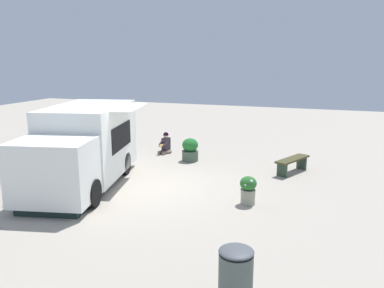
{
  "coord_description": "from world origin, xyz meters",
  "views": [
    {
      "loc": [
        -10.06,
        -4.78,
        3.71
      ],
      "look_at": [
        0.89,
        -0.92,
        1.14
      ],
      "focal_mm": 36.45,
      "sensor_mm": 36.0,
      "label": 1
    }
  ],
  "objects_px": {
    "planter_flowering_near": "(190,150)",
    "trash_bin": "(236,276)",
    "planter_flowering_far": "(248,189)",
    "person_customer": "(166,145)",
    "plaza_bench": "(292,162)",
    "food_truck": "(83,149)"
  },
  "relations": [
    {
      "from": "planter_flowering_near",
      "to": "plaza_bench",
      "type": "bearing_deg",
      "value": -95.04
    },
    {
      "from": "person_customer",
      "to": "planter_flowering_near",
      "type": "bearing_deg",
      "value": -121.01
    },
    {
      "from": "trash_bin",
      "to": "planter_flowering_near",
      "type": "bearing_deg",
      "value": 24.33
    },
    {
      "from": "food_truck",
      "to": "planter_flowering_far",
      "type": "xyz_separation_m",
      "value": [
        0.07,
        -4.91,
        -0.7
      ]
    },
    {
      "from": "food_truck",
      "to": "planter_flowering_near",
      "type": "bearing_deg",
      "value": -28.88
    },
    {
      "from": "planter_flowering_far",
      "to": "plaza_bench",
      "type": "xyz_separation_m",
      "value": [
        3.28,
        -0.81,
        -0.04
      ]
    },
    {
      "from": "plaza_bench",
      "to": "trash_bin",
      "type": "height_order",
      "value": "trash_bin"
    },
    {
      "from": "food_truck",
      "to": "trash_bin",
      "type": "distance_m",
      "value": 6.97
    },
    {
      "from": "planter_flowering_near",
      "to": "trash_bin",
      "type": "relative_size",
      "value": 0.9
    },
    {
      "from": "planter_flowering_near",
      "to": "food_truck",
      "type": "bearing_deg",
      "value": 151.12
    },
    {
      "from": "person_customer",
      "to": "plaza_bench",
      "type": "height_order",
      "value": "person_customer"
    },
    {
      "from": "person_customer",
      "to": "plaza_bench",
      "type": "relative_size",
      "value": 0.54
    },
    {
      "from": "planter_flowering_far",
      "to": "plaza_bench",
      "type": "height_order",
      "value": "planter_flowering_far"
    },
    {
      "from": "food_truck",
      "to": "person_customer",
      "type": "relative_size",
      "value": 6.21
    },
    {
      "from": "food_truck",
      "to": "plaza_bench",
      "type": "relative_size",
      "value": 3.35
    },
    {
      "from": "planter_flowering_near",
      "to": "plaza_bench",
      "type": "xyz_separation_m",
      "value": [
        -0.33,
        -3.69,
        -0.05
      ]
    },
    {
      "from": "food_truck",
      "to": "person_customer",
      "type": "height_order",
      "value": "food_truck"
    },
    {
      "from": "planter_flowering_near",
      "to": "trash_bin",
      "type": "bearing_deg",
      "value": -155.67
    },
    {
      "from": "food_truck",
      "to": "planter_flowering_far",
      "type": "bearing_deg",
      "value": -89.19
    },
    {
      "from": "planter_flowering_near",
      "to": "plaza_bench",
      "type": "height_order",
      "value": "planter_flowering_near"
    },
    {
      "from": "planter_flowering_far",
      "to": "trash_bin",
      "type": "distance_m",
      "value": 4.27
    },
    {
      "from": "planter_flowering_near",
      "to": "planter_flowering_far",
      "type": "bearing_deg",
      "value": -141.38
    }
  ]
}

